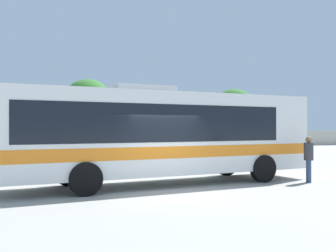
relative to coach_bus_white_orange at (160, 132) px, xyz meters
name	(u,v)px	position (x,y,z in m)	size (l,w,h in m)	color
ground_plane	(113,165)	(-0.19, 8.35, -1.91)	(300.00, 300.00, 0.00)	#A3A099
perimeter_wall	(81,140)	(-0.19, 25.29, -1.04)	(80.00, 0.30, 1.73)	#B2AD9E
coach_bus_white_orange	(160,132)	(0.00, 0.00, 0.00)	(12.03, 4.21, 3.57)	white
attendant_by_bus_door	(309,156)	(5.51, -1.27, -0.92)	(0.47, 0.47, 1.75)	#33476B
parked_car_third_maroon	(66,142)	(-1.82, 21.89, -1.11)	(4.34, 2.08, 1.50)	maroon
roadside_tree_midleft	(51,107)	(-2.82, 31.27, 2.41)	(4.18, 4.18, 6.10)	brown
roadside_tree_midright	(88,99)	(1.22, 32.03, 3.45)	(5.23, 5.23, 7.59)	brown
roadside_tree_right	(234,106)	(19.83, 32.14, 2.99)	(5.06, 5.06, 7.06)	brown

